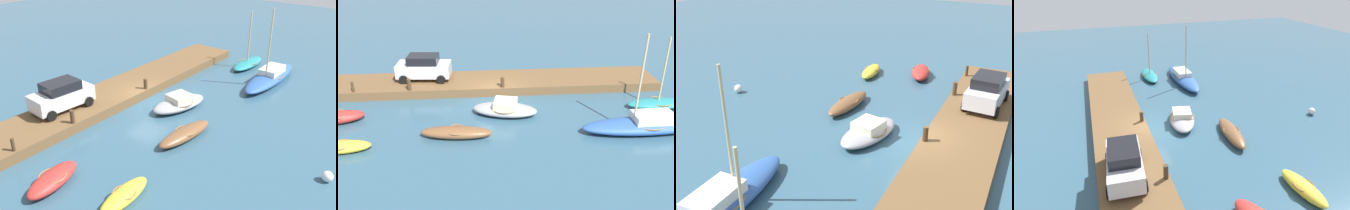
% 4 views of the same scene
% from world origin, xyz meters
% --- Properties ---
extents(ground_plane, '(84.00, 84.00, 0.00)m').
position_xyz_m(ground_plane, '(0.00, 0.00, 0.00)').
color(ground_plane, '#33566B').
extents(dock_platform, '(24.18, 3.72, 0.63)m').
position_xyz_m(dock_platform, '(0.00, -2.16, 0.31)').
color(dock_platform, brown).
rests_on(dock_platform, ground_plane).
extents(rowboat_brown, '(4.18, 1.52, 0.66)m').
position_xyz_m(rowboat_brown, '(2.55, 5.09, 0.34)').
color(rowboat_brown, brown).
rests_on(rowboat_brown, ground_plane).
extents(sailboat_blue, '(7.85, 2.00, 5.88)m').
position_xyz_m(sailboat_blue, '(-8.62, 5.31, 0.48)').
color(sailboat_blue, '#2D569E').
rests_on(sailboat_blue, ground_plane).
extents(dinghy_yellow, '(3.13, 1.25, 0.61)m').
position_xyz_m(dinghy_yellow, '(8.59, 6.11, 0.31)').
color(dinghy_yellow, gold).
rests_on(dinghy_yellow, ground_plane).
extents(motorboat_grey, '(4.42, 2.71, 1.01)m').
position_xyz_m(motorboat_grey, '(-0.44, 2.47, 0.41)').
color(motorboat_grey, '#939399').
rests_on(motorboat_grey, ground_plane).
extents(rowboat_red, '(3.32, 1.90, 0.73)m').
position_xyz_m(rowboat_red, '(9.85, 2.71, 0.37)').
color(rowboat_red, '#B72D28').
rests_on(rowboat_red, ground_plane).
extents(mooring_post_west, '(0.27, 0.27, 0.76)m').
position_xyz_m(mooring_post_west, '(-0.51, -0.55, 1.01)').
color(mooring_post_west, '#47331E').
rests_on(mooring_post_west, dock_platform).
extents(mooring_post_mid_west, '(0.27, 0.27, 0.82)m').
position_xyz_m(mooring_post_mid_west, '(5.98, -0.55, 1.04)').
color(mooring_post_mid_west, '#47331E').
rests_on(mooring_post_mid_west, dock_platform).
extents(mooring_post_mid_east, '(0.19, 0.19, 0.72)m').
position_xyz_m(mooring_post_mid_east, '(9.79, -0.55, 0.99)').
color(mooring_post_mid_east, '#47331E').
rests_on(mooring_post_mid_east, dock_platform).
extents(parked_car, '(3.98, 2.23, 1.85)m').
position_xyz_m(parked_car, '(5.15, -2.53, 1.57)').
color(parked_car, silver).
rests_on(parked_car, dock_platform).
extents(marker_buoy, '(0.54, 0.54, 0.54)m').
position_xyz_m(marker_buoy, '(1.59, 12.76, 0.27)').
color(marker_buoy, silver).
rests_on(marker_buoy, ground_plane).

